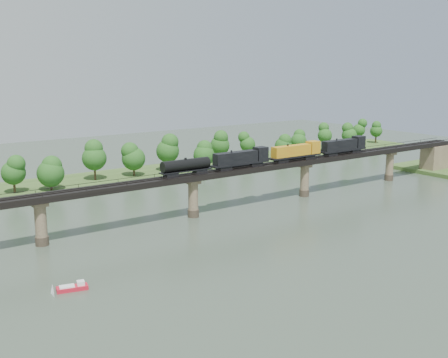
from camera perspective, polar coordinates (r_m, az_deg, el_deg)
ground at (r=125.35m, az=4.33°, el=-6.87°), size 400.00×400.00×0.00m
far_bank at (r=195.70m, az=-11.84°, el=-0.02°), size 300.00×24.00×1.60m
bridge at (r=147.13m, az=-3.15°, el=-1.81°), size 236.00×30.00×11.50m
bridge_superstructure at (r=145.77m, az=-3.18°, el=0.61°), size 220.00×4.90×0.75m
far_treeline at (r=187.05m, az=-13.68°, el=1.86°), size 289.06×17.54×13.60m
freight_train at (r=162.63m, az=5.50°, el=2.52°), size 74.94×2.92×5.16m
motorboat at (r=105.75m, az=-15.13°, el=-10.58°), size 5.79×3.18×1.53m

